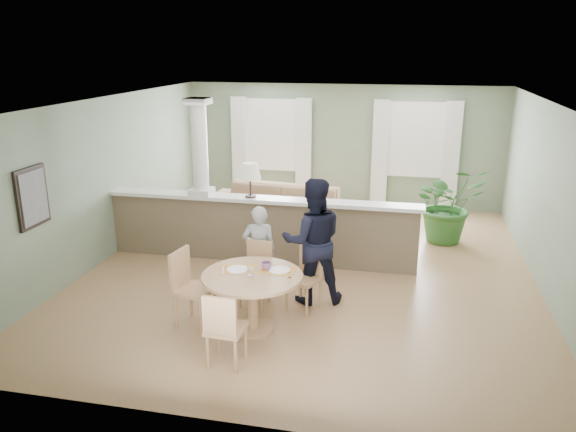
% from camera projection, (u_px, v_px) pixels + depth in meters
% --- Properties ---
extents(ground, '(8.00, 8.00, 0.00)m').
position_uv_depth(ground, '(310.00, 269.00, 9.17)').
color(ground, tan).
rests_on(ground, ground).
extents(room_shell, '(7.02, 8.02, 2.71)m').
position_uv_depth(room_shell, '(317.00, 153.00, 9.23)').
color(room_shell, gray).
rests_on(room_shell, ground).
extents(pony_wall, '(5.32, 0.38, 2.70)m').
position_uv_depth(pony_wall, '(255.00, 221.00, 9.35)').
color(pony_wall, brown).
rests_on(pony_wall, ground).
extents(sofa, '(3.03, 1.51, 0.85)m').
position_uv_depth(sofa, '(277.00, 209.00, 11.01)').
color(sofa, '#8F664E').
rests_on(sofa, ground).
extents(houseplant, '(1.62, 1.53, 1.43)m').
position_uv_depth(houseplant, '(448.00, 204.00, 10.29)').
color(houseplant, '#2C6126').
rests_on(houseplant, ground).
extents(dining_table, '(1.27, 1.27, 0.87)m').
position_uv_depth(dining_table, '(253.00, 286.00, 7.05)').
color(dining_table, tan).
rests_on(dining_table, ground).
extents(chair_far_boy, '(0.46, 0.46, 0.89)m').
position_uv_depth(chair_far_boy, '(257.00, 270.00, 7.85)').
color(chair_far_boy, tan).
rests_on(chair_far_boy, ground).
extents(chair_far_man, '(0.54, 0.54, 0.91)m').
position_uv_depth(chair_far_man, '(307.00, 274.00, 7.71)').
color(chair_far_man, tan).
rests_on(chair_far_man, ground).
extents(chair_near, '(0.43, 0.43, 0.91)m').
position_uv_depth(chair_near, '(224.00, 327.00, 6.25)').
color(chair_near, tan).
rests_on(chair_near, ground).
extents(chair_side, '(0.53, 0.53, 1.01)m').
position_uv_depth(chair_side, '(189.00, 284.00, 7.23)').
color(chair_side, tan).
rests_on(chair_side, ground).
extents(child_person, '(0.55, 0.42, 1.35)m').
position_uv_depth(child_person, '(259.00, 251.00, 8.07)').
color(child_person, '#959599').
rests_on(child_person, ground).
extents(man_person, '(1.03, 0.90, 1.80)m').
position_uv_depth(man_person, '(313.00, 241.00, 7.80)').
color(man_person, black).
rests_on(man_person, ground).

